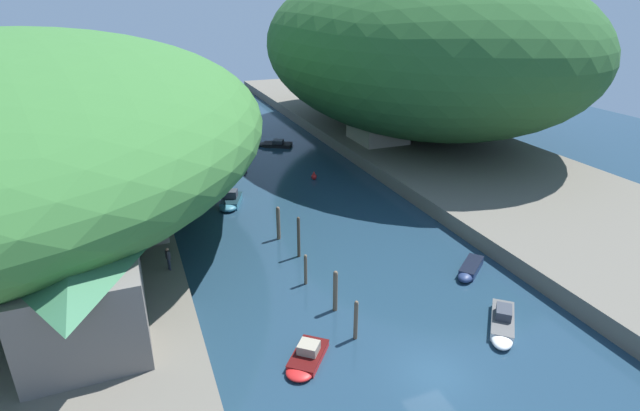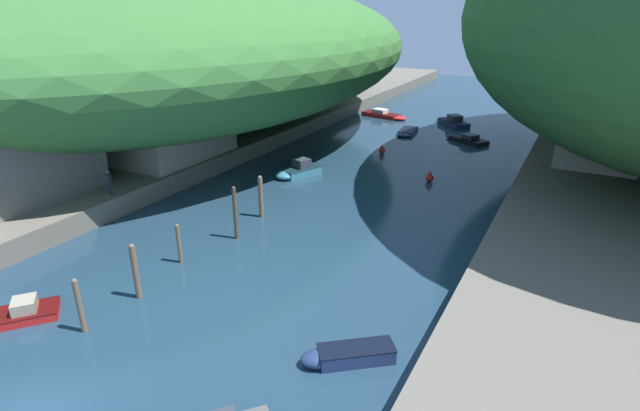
{
  "view_description": "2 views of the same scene",
  "coord_description": "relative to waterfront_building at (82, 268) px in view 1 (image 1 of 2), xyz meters",
  "views": [
    {
      "loc": [
        -13.62,
        -17.34,
        19.15
      ],
      "look_at": [
        0.27,
        17.69,
        2.94
      ],
      "focal_mm": 28.0,
      "sensor_mm": 36.0,
      "label": 1
    },
    {
      "loc": [
        15.17,
        -6.66,
        13.5
      ],
      "look_at": [
        1.47,
        18.72,
        1.7
      ],
      "focal_mm": 28.0,
      "sensor_mm": 36.0,
      "label": 2
    }
  ],
  "objects": [
    {
      "name": "water_surface",
      "position": [
        17.1,
        19.89,
        -4.9
      ],
      "size": [
        130.0,
        130.0,
        0.0
      ],
      "primitive_type": "plane",
      "color": "#1E384C",
      "rests_on": "ground"
    },
    {
      "name": "left_bank",
      "position": [
        -5.25,
        19.89,
        -4.18
      ],
      "size": [
        22.0,
        120.0,
        1.43
      ],
      "color": "#666056",
      "rests_on": "ground"
    },
    {
      "name": "right_bank",
      "position": [
        39.45,
        19.89,
        -4.18
      ],
      "size": [
        22.0,
        120.0,
        1.43
      ],
      "color": "#666056",
      "rests_on": "ground"
    },
    {
      "name": "hillside_left",
      "position": [
        -6.35,
        23.47,
        3.97
      ],
      "size": [
        43.94,
        61.52,
        14.88
      ],
      "color": "#387033",
      "rests_on": "left_bank"
    },
    {
      "name": "hillside_right",
      "position": [
        40.55,
        31.88,
        7.5
      ],
      "size": [
        37.82,
        52.95,
        21.94
      ],
      "color": "#285628",
      "rests_on": "right_bank"
    },
    {
      "name": "waterfront_building",
      "position": [
        0.0,
        0.0,
        0.0
      ],
      "size": [
        6.55,
        12.43,
        6.73
      ],
      "color": "slate",
      "rests_on": "left_bank"
    },
    {
      "name": "boathouse_shed",
      "position": [
        1.98,
        12.98,
        -1.3
      ],
      "size": [
        7.15,
        10.1,
        4.19
      ],
      "color": "gray",
      "rests_on": "left_bank"
    },
    {
      "name": "right_bank_cottage",
      "position": [
        33.43,
        27.97,
        -1.56
      ],
      "size": [
        6.33,
        7.21,
        3.7
      ],
      "color": "gray",
      "rests_on": "right_bank"
    },
    {
      "name": "boat_far_upstream",
      "position": [
        23.18,
        -8.16,
        -4.53
      ],
      "size": [
        4.14,
        4.48,
        1.15
      ],
      "rotation": [
        0.0,
        0.0,
        2.43
      ],
      "color": "white",
      "rests_on": "water_surface"
    },
    {
      "name": "boat_white_cruiser",
      "position": [
        9.88,
        41.96,
        -4.59
      ],
      "size": [
        6.24,
        2.96,
        0.97
      ],
      "rotation": [
        0.0,
        0.0,
        4.51
      ],
      "color": "red",
      "rests_on": "water_surface"
    },
    {
      "name": "boat_red_skiff",
      "position": [
        21.56,
        34.99,
        -4.62
      ],
      "size": [
        5.05,
        3.99,
        0.89
      ],
      "rotation": [
        0.0,
        0.0,
        1.04
      ],
      "color": "black",
      "rests_on": "water_surface"
    },
    {
      "name": "boat_small_dinghy",
      "position": [
        11.8,
        17.1,
        -4.46
      ],
      "size": [
        3.09,
        4.41,
        1.39
      ],
      "rotation": [
        0.0,
        0.0,
        2.76
      ],
      "color": "teal",
      "rests_on": "water_surface"
    },
    {
      "name": "boat_open_rowboat",
      "position": [
        25.41,
        -1.98,
        -4.58
      ],
      "size": [
        3.68,
        3.23,
        0.65
      ],
      "rotation": [
        0.0,
        0.0,
        2.24
      ],
      "color": "navy",
      "rests_on": "water_surface"
    },
    {
      "name": "boat_moored_right",
      "position": [
        18.31,
        41.8,
        -4.48
      ],
      "size": [
        5.0,
        5.14,
        1.32
      ],
      "rotation": [
        0.0,
        0.0,
        0.76
      ],
      "color": "navy",
      "rests_on": "water_surface"
    },
    {
      "name": "boat_near_quay",
      "position": [
        10.95,
        -6.52,
        -4.6
      ],
      "size": [
        3.51,
        3.77,
        0.98
      ],
      "rotation": [
        0.0,
        0.0,
        2.45
      ],
      "color": "red",
      "rests_on": "water_surface"
    },
    {
      "name": "boat_far_right_bank",
      "position": [
        15.1,
        35.21,
        -4.71
      ],
      "size": [
        2.03,
        4.42,
        0.39
      ],
      "rotation": [
        0.0,
        0.0,
        3.25
      ],
      "color": "navy",
      "rests_on": "water_surface"
    },
    {
      "name": "mooring_post_nearest",
      "position": [
        14.41,
        -5.61,
        -3.56
      ],
      "size": [
        0.25,
        0.25,
        2.66
      ],
      "color": "brown",
      "rests_on": "water_surface"
    },
    {
      "name": "mooring_post_second",
      "position": [
        14.43,
        -2.49,
        -3.43
      ],
      "size": [
        0.3,
        0.3,
        2.93
      ],
      "color": "brown",
      "rests_on": "water_surface"
    },
    {
      "name": "mooring_post_middle",
      "position": [
        13.74,
        1.18,
        -3.72
      ],
      "size": [
        0.23,
        0.23,
        2.36
      ],
      "color": "brown",
      "rests_on": "water_surface"
    },
    {
      "name": "mooring_post_fourth",
      "position": [
        14.62,
        5.13,
        -3.19
      ],
      "size": [
        0.25,
        0.25,
        3.4
      ],
      "color": "#4C3D2D",
      "rests_on": "water_surface"
    },
    {
      "name": "mooring_post_farthest",
      "position": [
        14.06,
        8.63,
        -3.43
      ],
      "size": [
        0.32,
        0.32,
        2.93
      ],
      "color": "brown",
      "rests_on": "water_surface"
    },
    {
      "name": "channel_buoy_near",
      "position": [
        15.54,
        26.74,
        -4.56
      ],
      "size": [
        0.58,
        0.58,
        0.87
      ],
      "color": "red",
      "rests_on": "water_surface"
    },
    {
      "name": "channel_buoy_far",
      "position": [
        21.96,
        20.97,
        -4.54
      ],
      "size": [
        0.63,
        0.63,
        0.94
      ],
      "color": "red",
      "rests_on": "water_surface"
    },
    {
      "name": "person_on_quay",
      "position": [
        5.0,
        11.24,
        -2.49
      ],
      "size": [
        0.34,
        0.43,
        1.69
      ],
      "rotation": [
        0.0,
        0.0,
        1.21
      ],
      "color": "#282D3D",
      "rests_on": "left_bank"
    },
    {
      "name": "person_by_boathouse",
      "position": [
        4.84,
        4.22,
        -2.49
      ],
      "size": [
        0.34,
        0.43,
        1.69
      ],
      "rotation": [
        0.0,
        0.0,
        1.93
      ],
      "color": "#282D3D",
      "rests_on": "left_bank"
    }
  ]
}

